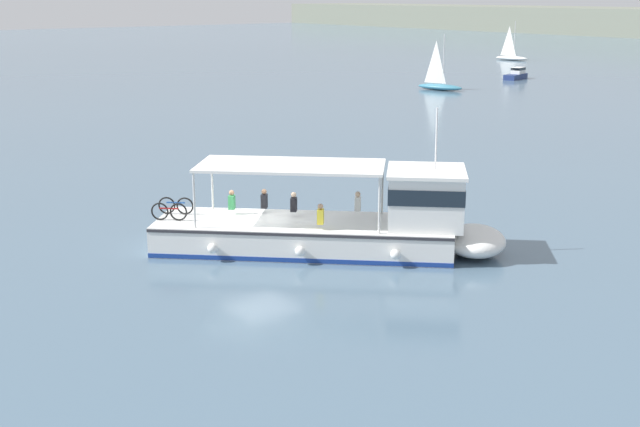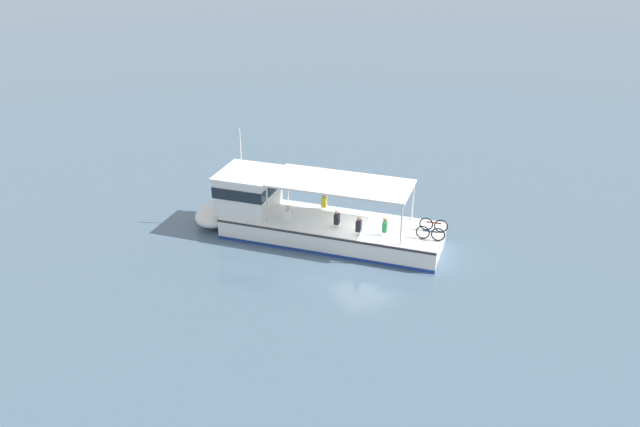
# 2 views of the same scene
# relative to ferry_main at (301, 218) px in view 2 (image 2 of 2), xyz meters

# --- Properties ---
(ground_plane) EXTENTS (400.00, 400.00, 0.00)m
(ground_plane) POSITION_rel_ferry_main_xyz_m (-2.58, -2.08, -1.02)
(ground_plane) COLOR slate
(ferry_main) EXTENTS (11.03, 11.32, 5.32)m
(ferry_main) POSITION_rel_ferry_main_xyz_m (0.00, 0.00, 0.00)
(ferry_main) COLOR white
(ferry_main) RESTS_ON ground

